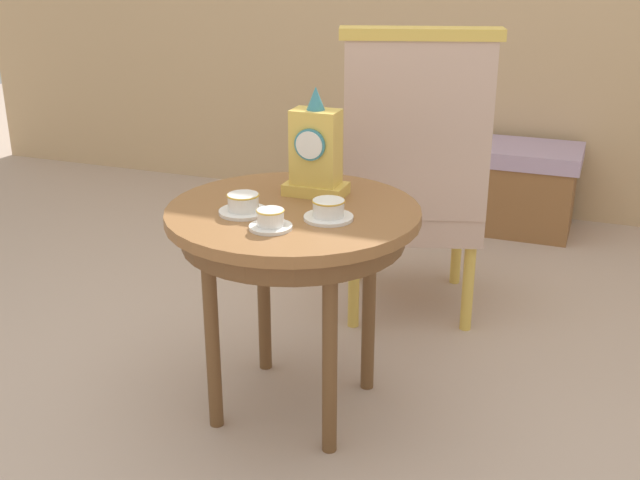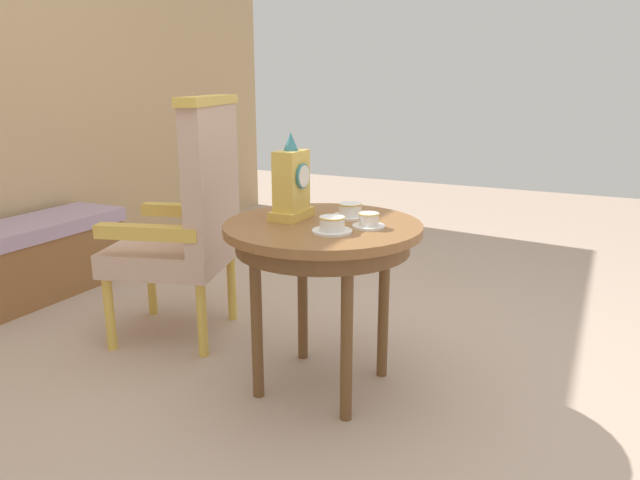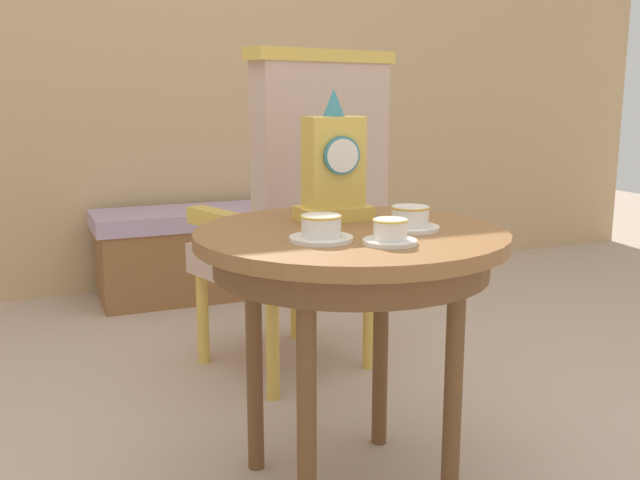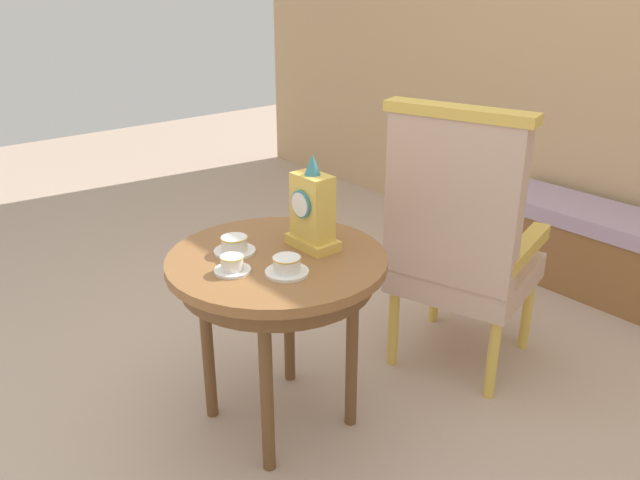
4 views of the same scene
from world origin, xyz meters
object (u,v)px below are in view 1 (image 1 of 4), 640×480
(teacup_left, at_px, (243,205))
(teacup_right, at_px, (271,220))
(teacup_center, at_px, (329,211))
(armchair, at_px, (413,173))
(mantel_clock, at_px, (316,152))
(window_bench, at_px, (462,182))
(side_table, at_px, (293,232))

(teacup_left, distance_m, teacup_right, 0.15)
(teacup_center, xyz_separation_m, armchair, (0.04, 0.83, -0.11))
(teacup_center, xyz_separation_m, mantel_clock, (-0.11, 0.20, 0.11))
(teacup_left, xyz_separation_m, teacup_center, (0.25, 0.04, -0.00))
(mantel_clock, bearing_deg, window_bench, 85.58)
(mantel_clock, bearing_deg, armchair, 76.16)
(side_table, height_order, teacup_right, teacup_right)
(teacup_left, relative_size, mantel_clock, 0.43)
(teacup_center, bearing_deg, armchair, 87.17)
(teacup_left, distance_m, teacup_center, 0.25)
(teacup_left, height_order, teacup_center, same)
(teacup_center, relative_size, armchair, 0.12)
(armchair, distance_m, window_bench, 1.22)
(mantel_clock, height_order, window_bench, mantel_clock)
(mantel_clock, bearing_deg, teacup_center, -60.09)
(teacup_center, bearing_deg, mantel_clock, 119.91)
(teacup_left, relative_size, teacup_center, 1.01)
(teacup_left, height_order, armchair, armchair)
(teacup_right, distance_m, mantel_clock, 0.35)
(teacup_left, height_order, window_bench, teacup_left)
(side_table, xyz_separation_m, armchair, (0.18, 0.77, -0.01))
(side_table, distance_m, window_bench, 1.98)
(mantel_clock, bearing_deg, side_table, -98.10)
(teacup_left, relative_size, armchair, 0.13)
(side_table, bearing_deg, teacup_right, -86.34)
(teacup_right, height_order, mantel_clock, mantel_clock)
(teacup_left, xyz_separation_m, teacup_right, (0.13, -0.09, -0.00))
(teacup_center, xyz_separation_m, window_bench, (0.02, 1.99, -0.48))
(side_table, height_order, armchair, armchair)
(side_table, height_order, teacup_center, teacup_center)
(window_bench, bearing_deg, teacup_right, -93.97)
(side_table, relative_size, teacup_left, 5.26)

